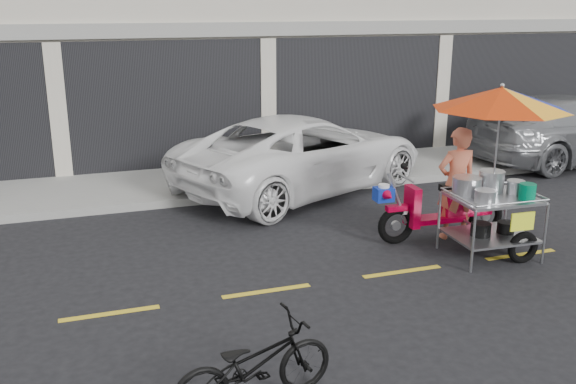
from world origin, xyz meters
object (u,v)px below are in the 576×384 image
object	(u,v)px
silver_pickup	(574,129)
near_bicycle	(254,364)
white_pickup	(303,153)
food_vendor_rig	(482,146)

from	to	relation	value
silver_pickup	near_bicycle	world-z (taller)	silver_pickup
white_pickup	food_vendor_rig	bearing A→B (deg)	175.56
white_pickup	silver_pickup	xyz separation A→B (m)	(6.88, 0.21, 0.03)
white_pickup	near_bicycle	bearing A→B (deg)	132.19
silver_pickup	food_vendor_rig	distance (m)	6.89
silver_pickup	near_bicycle	size ratio (longest dim) A/B	3.39
white_pickup	near_bicycle	distance (m)	7.31
near_bicycle	food_vendor_rig	distance (m)	5.29
white_pickup	food_vendor_rig	size ratio (longest dim) A/B	2.12
white_pickup	near_bicycle	xyz separation A→B (m)	(-2.91, -6.70, -0.34)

